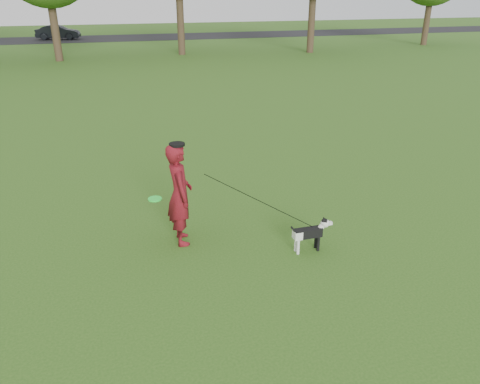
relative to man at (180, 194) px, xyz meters
name	(u,v)px	position (x,y,z in m)	size (l,w,h in m)	color
ground	(220,247)	(0.59, -0.43, -0.91)	(120.00, 120.00, 0.00)	#285116
road	(114,38)	(0.59, 39.57, -0.90)	(120.00, 7.00, 0.02)	black
man	(180,194)	(0.00, 0.00, 0.00)	(0.67, 0.44, 1.82)	#5F0D0E
dog	(311,232)	(2.07, -0.96, -0.55)	(0.79, 0.16, 0.60)	black
car_mid	(58,32)	(-4.23, 39.57, -0.28)	(1.30, 3.74, 1.23)	black
man_held_items	(260,201)	(1.30, -0.51, -0.08)	(2.73, 1.09, 1.43)	#20FF3A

